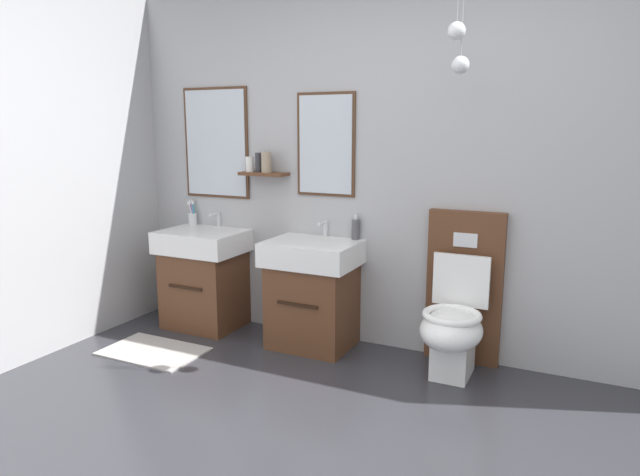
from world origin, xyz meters
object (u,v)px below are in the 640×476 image
vanity_sink_left (205,276)px  vanity_sink_right (313,291)px  toilet (457,314)px  toothbrush_cup (193,217)px  soap_dispenser (356,229)px

vanity_sink_left → vanity_sink_right: same height
vanity_sink_left → vanity_sink_right: (0.93, 0.00, 0.00)m
vanity_sink_right → toilet: (1.00, 0.01, -0.02)m
toilet → vanity_sink_left: bearing=-179.7°
toothbrush_cup → soap_dispenser: size_ratio=1.11×
vanity_sink_right → soap_dispenser: size_ratio=4.27×
toilet → soap_dispenser: size_ratio=5.68×
vanity_sink_right → soap_dispenser: (0.24, 0.18, 0.43)m
vanity_sink_right → toilet: bearing=0.6°
toothbrush_cup → soap_dispenser: toothbrush_cup is taller
toilet → toothbrush_cup: size_ratio=5.11×
vanity_sink_right → vanity_sink_left: bearing=180.0°
vanity_sink_right → soap_dispenser: bearing=37.0°
vanity_sink_left → soap_dispenser: bearing=8.8°
toilet → soap_dispenser: 0.90m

